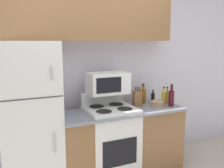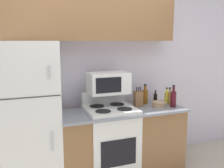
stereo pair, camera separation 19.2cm
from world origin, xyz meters
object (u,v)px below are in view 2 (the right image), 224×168
object	(u,v)px
knife_block	(138,99)
bottle_vinegar	(170,98)
refrigerator	(30,118)
bottle_cooking_spray	(167,97)
microwave	(108,83)
bottle_soy_sauce	(155,98)
bottle_wine_red	(173,98)
bottle_whiskey	(145,96)
stove	(110,141)
bowl	(159,104)

from	to	relation	value
knife_block	bottle_vinegar	world-z (taller)	knife_block
refrigerator	bottle_cooking_spray	bearing A→B (deg)	1.38
microwave	knife_block	xyz separation A→B (m)	(0.41, -0.05, -0.24)
refrigerator	bottle_soy_sauce	bearing A→B (deg)	3.39
microwave	bottle_wine_red	xyz separation A→B (m)	(0.84, -0.23, -0.23)
bottle_wine_red	bottle_whiskey	xyz separation A→B (m)	(-0.27, 0.29, -0.01)
stove	microwave	distance (m)	0.76
refrigerator	bottle_soy_sauce	world-z (taller)	refrigerator
bottle_soy_sauce	bottle_cooking_spray	bearing A→B (deg)	-20.89
knife_block	bottle_wine_red	xyz separation A→B (m)	(0.43, -0.18, 0.01)
microwave	bottle_cooking_spray	bearing A→B (deg)	0.95
stove	bottle_soy_sauce	size ratio (longest dim) A/B	6.07
stove	knife_block	size ratio (longest dim) A/B	4.02
bottle_soy_sauce	bottle_cooking_spray	distance (m)	0.16
refrigerator	bottle_whiskey	xyz separation A→B (m)	(1.56, 0.10, 0.11)
microwave	knife_block	world-z (taller)	microwave
knife_block	bottle_whiskey	world-z (taller)	bottle_whiskey
microwave	bowl	world-z (taller)	microwave
stove	bottle_whiskey	distance (m)	0.80
bottle_soy_sauce	bottle_cooking_spray	size ratio (longest dim) A/B	0.82
knife_block	bottle_wine_red	distance (m)	0.47
refrigerator	bottle_wine_red	bearing A→B (deg)	-6.13
stove	bottle_whiskey	size ratio (longest dim) A/B	3.90
bottle_whiskey	bottle_soy_sauce	xyz separation A→B (m)	(0.17, 0.01, -0.04)
bowl	bottle_vinegar	xyz separation A→B (m)	(0.21, 0.07, 0.06)
refrigerator	bottle_cooking_spray	xyz separation A→B (m)	(1.88, 0.05, 0.09)
knife_block	stove	bearing A→B (deg)	-171.02
microwave	refrigerator	bearing A→B (deg)	-178.23
refrigerator	bottle_cooking_spray	distance (m)	1.89
bottle_cooking_spray	microwave	bearing A→B (deg)	-179.05
refrigerator	knife_block	xyz separation A→B (m)	(1.40, -0.02, 0.11)
knife_block	bottle_whiskey	size ratio (longest dim) A/B	0.97
bottle_vinegar	microwave	bearing A→B (deg)	174.51
bottle_whiskey	bowl	bearing A→B (deg)	-66.84
bottle_wine_red	knife_block	bearing A→B (deg)	157.27
bottle_wine_red	bowl	bearing A→B (deg)	157.32
knife_block	bottle_wine_red	bearing A→B (deg)	-22.73
microwave	bottle_wine_red	size ratio (longest dim) A/B	1.72
bottle_wine_red	bottle_soy_sauce	distance (m)	0.32
stove	bottle_vinegar	xyz separation A→B (m)	(0.90, 0.03, 0.50)
stove	bottle_vinegar	bearing A→B (deg)	1.84
microwave	bowl	size ratio (longest dim) A/B	2.75
bottle_whiskey	bottle_soy_sauce	size ratio (longest dim) A/B	1.56
stove	microwave	xyz separation A→B (m)	(0.01, 0.11, 0.75)
bottle_vinegar	bottle_whiskey	size ratio (longest dim) A/B	0.86
knife_block	bowl	xyz separation A→B (m)	(0.26, -0.11, -0.07)
bottle_cooking_spray	bottle_wine_red	bearing A→B (deg)	-102.15
bottle_wine_red	bottle_cooking_spray	size ratio (longest dim) A/B	1.36
bottle_wine_red	bottle_vinegar	size ratio (longest dim) A/B	1.25
stove	microwave	world-z (taller)	microwave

